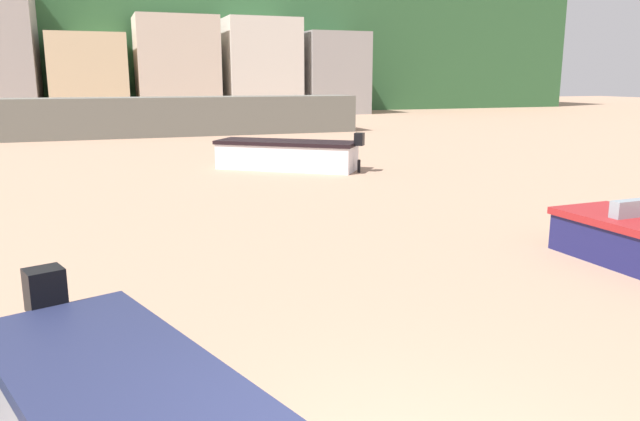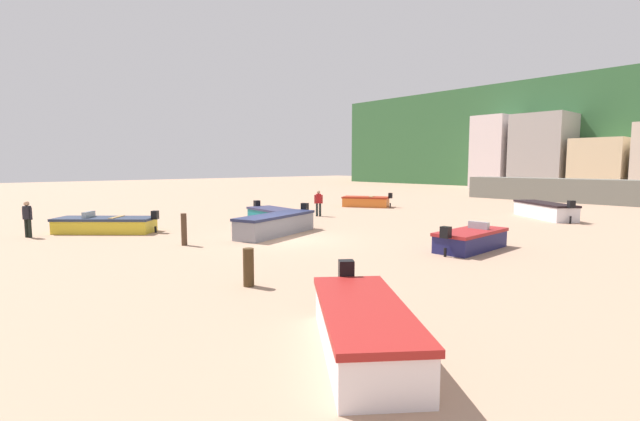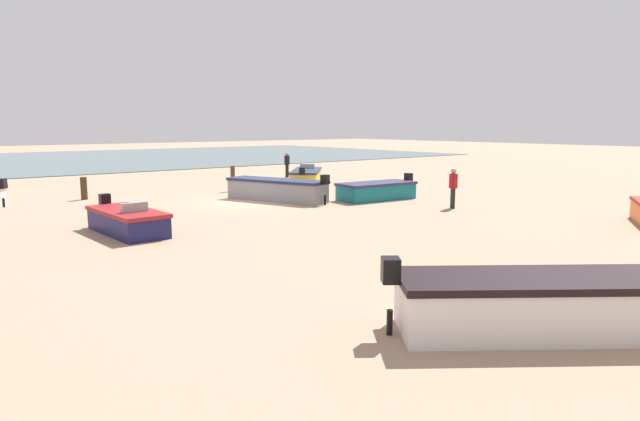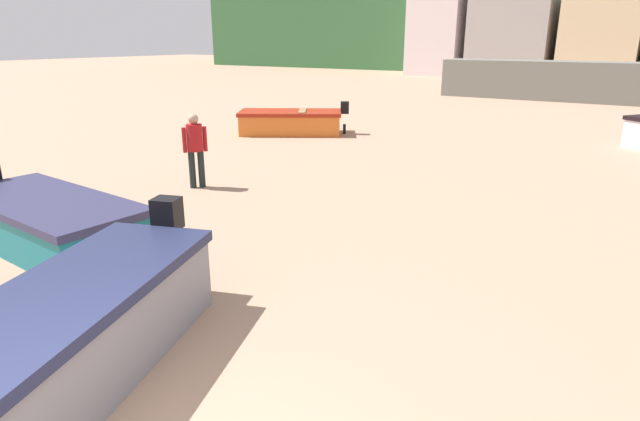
% 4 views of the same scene
% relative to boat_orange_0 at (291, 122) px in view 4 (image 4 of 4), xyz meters
% --- Properties ---
extents(townhouse_far_left, '(4.54, 6.39, 9.71)m').
position_rel_boat_orange_0_xyz_m(townhouse_far_left, '(-6.86, 33.56, 4.46)').
color(townhouse_far_left, silver).
rests_on(townhouse_far_left, ground).
extents(townhouse_centre_left, '(6.33, 6.44, 9.49)m').
position_rel_boat_orange_0_xyz_m(townhouse_centre_left, '(-0.63, 33.58, 4.34)').
color(townhouse_centre_left, '#A39C98').
rests_on(townhouse_centre_left, ground).
extents(townhouse_centre, '(5.45, 6.98, 6.19)m').
position_rel_boat_orange_0_xyz_m(townhouse_centre, '(5.99, 33.85, 2.70)').
color(townhouse_centre, beige).
rests_on(townhouse_centre, ground).
extents(boat_orange_0, '(3.79, 3.13, 1.10)m').
position_rel_boat_orange_0_xyz_m(boat_orange_0, '(0.00, 0.00, 0.00)').
color(boat_orange_0, orange).
rests_on(boat_orange_0, ground).
extents(boat_teal_1, '(3.93, 1.84, 1.10)m').
position_rel_boat_orange_0_xyz_m(boat_teal_1, '(2.83, -10.71, 0.00)').
color(boat_teal_1, '#146F7A').
rests_on(boat_teal_1, ground).
extents(boat_grey_5, '(2.79, 5.07, 1.28)m').
position_rel_boat_orange_0_xyz_m(boat_grey_5, '(6.54, -13.22, 0.09)').
color(boat_grey_5, gray).
rests_on(boat_grey_5, ground).
extents(beach_walker_distant, '(0.48, 0.48, 1.62)m').
position_rel_boat_orange_0_xyz_m(beach_walker_distant, '(2.30, -6.89, 0.55)').
color(beach_walker_distant, '#1E2725').
rests_on(beach_walker_distant, ground).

